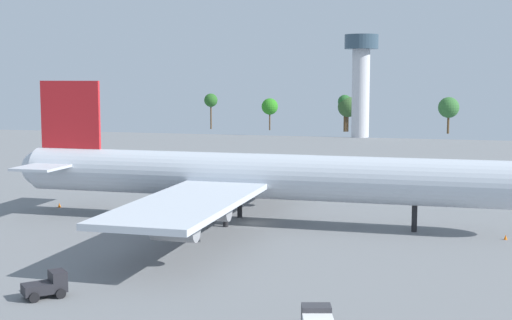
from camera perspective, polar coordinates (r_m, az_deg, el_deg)
ground_plane at (r=98.58m, az=-0.00°, el=-4.95°), size 282.50×282.50×0.00m
cargo_airplane at (r=97.65m, az=-0.30°, el=-1.30°), size 70.62×64.79×19.03m
pushback_tractor at (r=68.84m, az=-15.96°, el=-9.38°), size 4.01×4.04×2.27m
maintenance_van at (r=137.86m, az=5.19°, el=-1.17°), size 5.59×3.11×2.42m
safety_cone_nose at (r=93.81m, az=18.90°, el=-5.72°), size 0.42×0.42×0.60m
safety_cone_tail at (r=114.19m, az=-15.10°, el=-3.41°), size 0.48×0.48×0.69m
control_tower at (r=237.79m, az=8.19°, el=6.63°), size 10.76×10.76×32.80m
tree_line_backdrop at (r=259.26m, az=9.77°, el=4.12°), size 130.03×7.24×13.18m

